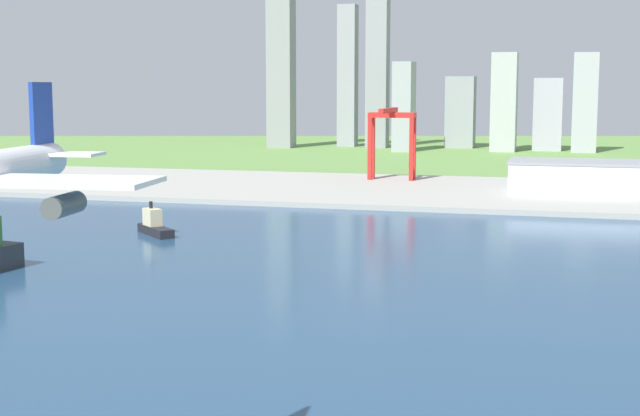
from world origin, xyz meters
TOP-DOWN VIEW (x-y plane):
  - ground_plane at (0.00, 300.00)m, footprint 2400.00×2400.00m
  - water_bay at (0.00, 240.00)m, footprint 840.00×360.00m
  - industrial_pier at (0.00, 490.00)m, footprint 840.00×140.00m
  - tugboat_small at (-85.09, 335.01)m, footprint 20.21×19.26m
  - port_crane_red at (-34.20, 528.94)m, footprint 25.66×42.63m
  - warehouse_main at (63.83, 488.68)m, footprint 62.66×36.25m
  - distant_skyline at (-66.42, 820.78)m, footprint 279.81×83.80m

SIDE VIEW (x-z plane):
  - ground_plane at x=0.00m, z-range 0.00..0.00m
  - water_bay at x=0.00m, z-range 0.00..0.15m
  - industrial_pier at x=0.00m, z-range 0.00..2.50m
  - tugboat_small at x=-85.09m, z-range -2.41..9.47m
  - warehouse_main at x=63.83m, z-range 2.52..18.45m
  - port_crane_red at x=-34.20m, z-range 11.43..51.32m
  - distant_skyline at x=-66.42m, z-range -26.16..130.43m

